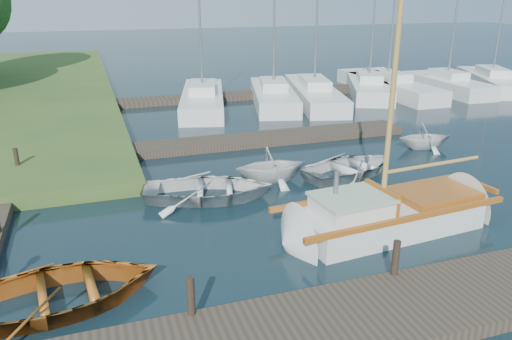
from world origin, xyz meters
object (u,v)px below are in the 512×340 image
object	(u,v)px
dinghy	(56,288)
tender_a	(208,186)
mooring_post_1	(191,296)
tender_b	(271,163)
sailboat	(392,217)
marina_boat_3	(314,92)
mooring_post_2	(396,258)
marina_boat_5	(387,84)
tender_c	(352,164)
mooring_post_5	(17,159)
marina_boat_4	(369,86)
marina_boat_1	(203,98)
marina_boat_7	(492,80)
marina_boat_6	(447,83)
tender_d	(425,135)
marina_boat_2	(273,94)

from	to	relation	value
dinghy	tender_a	bearing A→B (deg)	-50.12
mooring_post_1	tender_b	xyz separation A→B (m)	(4.22, 6.98, -0.04)
sailboat	marina_boat_3	size ratio (longest dim) A/B	0.88
mooring_post_2	mooring_post_1	bearing A→B (deg)	180.00
dinghy	sailboat	bearing A→B (deg)	-90.85
marina_boat_5	tender_c	bearing A→B (deg)	143.77
mooring_post_1	mooring_post_5	world-z (taller)	same
marina_boat_4	sailboat	bearing A→B (deg)	175.63
marina_boat_1	tender_a	bearing A→B (deg)	-178.22
marina_boat_3	marina_boat_7	xyz separation A→B (m)	(13.17, 0.09, 0.01)
marina_boat_1	dinghy	bearing A→B (deg)	171.99
marina_boat_7	marina_boat_3	bearing A→B (deg)	113.97
sailboat	tender_b	size ratio (longest dim) A/B	3.95
sailboat	mooring_post_1	bearing A→B (deg)	-162.71
marina_boat_1	marina_boat_6	distance (m)	16.09
mooring_post_2	marina_boat_3	xyz separation A→B (m)	(6.76, 18.64, -0.13)
mooring_post_1	dinghy	size ratio (longest dim) A/B	0.19
marina_boat_4	tender_d	bearing A→B (deg)	-174.73
mooring_post_5	sailboat	xyz separation A→B (m)	(10.06, -7.52, -0.36)
tender_d	marina_boat_1	distance (m)	12.65
tender_d	marina_boat_6	distance (m)	13.60
sailboat	marina_boat_4	world-z (taller)	marina_boat_4
mooring_post_5	marina_boat_3	size ratio (longest dim) A/B	0.07
marina_boat_4	mooring_post_1	bearing A→B (deg)	166.00
mooring_post_1	mooring_post_2	world-z (taller)	same
sailboat	marina_boat_3	world-z (taller)	marina_boat_3
tender_c	marina_boat_2	bearing A→B (deg)	-22.12
mooring_post_2	tender_c	size ratio (longest dim) A/B	0.21
mooring_post_1	mooring_post_2	distance (m)	4.50
mooring_post_2	marina_boat_6	xyz separation A→B (m)	(16.21, 18.58, -0.14)
marina_boat_1	marina_boat_3	size ratio (longest dim) A/B	0.89
marina_boat_1	marina_boat_4	distance (m)	10.69
tender_c	marina_boat_3	xyz separation A→B (m)	(4.13, 11.99, 0.18)
mooring_post_5	marina_boat_6	world-z (taller)	marina_boat_6
mooring_post_2	dinghy	xyz separation A→B (m)	(-6.98, 1.55, -0.26)
tender_c	tender_d	bearing A→B (deg)	-81.79
marina_boat_5	marina_boat_7	distance (m)	7.59
tender_c	marina_boat_2	xyz separation A→B (m)	(1.59, 12.11, 0.18)
marina_boat_7	marina_boat_5	bearing A→B (deg)	107.07
tender_a	marina_boat_7	distance (m)	25.88
sailboat	marina_boat_5	distance (m)	20.25
marina_boat_1	marina_boat_5	size ratio (longest dim) A/B	0.87
marina_boat_6	marina_boat_2	bearing A→B (deg)	91.59
mooring_post_5	marina_boat_7	world-z (taller)	marina_boat_7
tender_d	marina_boat_6	world-z (taller)	marina_boat_6
sailboat	marina_boat_1	size ratio (longest dim) A/B	0.98
tender_d	marina_boat_3	world-z (taller)	marina_boat_3
tender_d	marina_boat_3	distance (m)	10.12
marina_boat_1	sailboat	bearing A→B (deg)	-161.01
marina_boat_1	marina_boat_2	bearing A→B (deg)	-80.68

